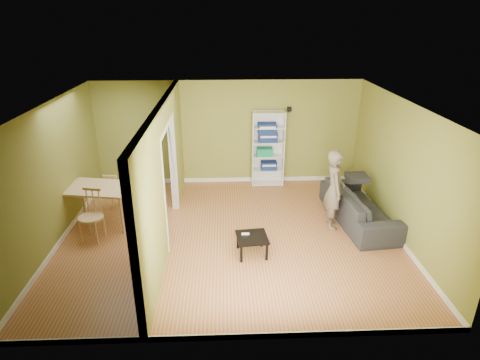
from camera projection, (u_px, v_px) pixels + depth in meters
name	position (u px, v px, depth m)	size (l,w,h in m)	color
room_shell	(230.00, 174.00, 7.43)	(6.50, 6.50, 6.50)	#B97743
partition	(165.00, 175.00, 7.38)	(0.22, 5.50, 2.60)	olive
wall_speaker	(289.00, 109.00, 9.73)	(0.10, 0.10, 0.10)	black
sofa	(360.00, 202.00, 8.32)	(1.01, 2.35, 0.89)	black
person	(335.00, 183.00, 7.91)	(0.55, 0.70, 1.93)	slate
bookshelf	(268.00, 148.00, 10.00)	(0.79, 0.35, 1.88)	white
paper_box_navy_a	(269.00, 165.00, 10.13)	(0.40, 0.26, 0.20)	navy
paper_box_teal	(265.00, 152.00, 9.98)	(0.39, 0.25, 0.20)	teal
paper_box_navy_b	(268.00, 137.00, 9.84)	(0.45, 0.30, 0.23)	navy
paper_box_navy_c	(267.00, 128.00, 9.75)	(0.45, 0.29, 0.23)	navy
coffee_table	(252.00, 239.00, 7.21)	(0.55, 0.55, 0.36)	black
game_controller	(245.00, 234.00, 7.24)	(0.14, 0.04, 0.03)	white
dining_table	(99.00, 190.00, 8.13)	(1.30, 0.87, 0.81)	#E4AE8A
chair_left	(58.00, 203.00, 8.12)	(0.47, 0.47, 1.02)	#D7BE89
chair_near	(91.00, 216.00, 7.60)	(0.47, 0.47, 1.02)	tan
chair_far	(115.00, 191.00, 8.85)	(0.40, 0.40, 0.87)	tan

